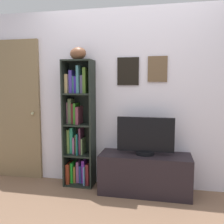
{
  "coord_description": "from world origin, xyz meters",
  "views": [
    {
      "loc": [
        0.42,
        -2.06,
        1.35
      ],
      "look_at": [
        -0.17,
        0.85,
        1.01
      ],
      "focal_mm": 39.43,
      "sensor_mm": 36.0,
      "label": 1
    }
  ],
  "objects_px": {
    "bookshelf": "(78,127)",
    "tv_stand": "(145,174)",
    "door": "(15,110)",
    "football": "(78,54)",
    "television": "(145,136)"
  },
  "relations": [
    {
      "from": "bookshelf",
      "to": "football",
      "type": "bearing_deg",
      "value": -57.03
    },
    {
      "from": "bookshelf",
      "to": "football",
      "type": "height_order",
      "value": "football"
    },
    {
      "from": "bookshelf",
      "to": "television",
      "type": "relative_size",
      "value": 2.39
    },
    {
      "from": "football",
      "to": "tv_stand",
      "type": "height_order",
      "value": "football"
    },
    {
      "from": "tv_stand",
      "to": "door",
      "type": "height_order",
      "value": "door"
    },
    {
      "from": "bookshelf",
      "to": "tv_stand",
      "type": "distance_m",
      "value": 1.05
    },
    {
      "from": "bookshelf",
      "to": "tv_stand",
      "type": "xyz_separation_m",
      "value": [
        0.89,
        -0.11,
        -0.54
      ]
    },
    {
      "from": "football",
      "to": "tv_stand",
      "type": "xyz_separation_m",
      "value": [
        0.87,
        -0.08,
        -1.49
      ]
    },
    {
      "from": "door",
      "to": "tv_stand",
      "type": "bearing_deg",
      "value": -5.72
    },
    {
      "from": "television",
      "to": "bookshelf",
      "type": "bearing_deg",
      "value": 172.89
    },
    {
      "from": "football",
      "to": "tv_stand",
      "type": "relative_size",
      "value": 0.24
    },
    {
      "from": "tv_stand",
      "to": "door",
      "type": "xyz_separation_m",
      "value": [
        -1.86,
        0.19,
        0.73
      ]
    },
    {
      "from": "bookshelf",
      "to": "door",
      "type": "height_order",
      "value": "door"
    },
    {
      "from": "football",
      "to": "television",
      "type": "height_order",
      "value": "football"
    },
    {
      "from": "tv_stand",
      "to": "bookshelf",
      "type": "bearing_deg",
      "value": 172.82
    }
  ]
}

